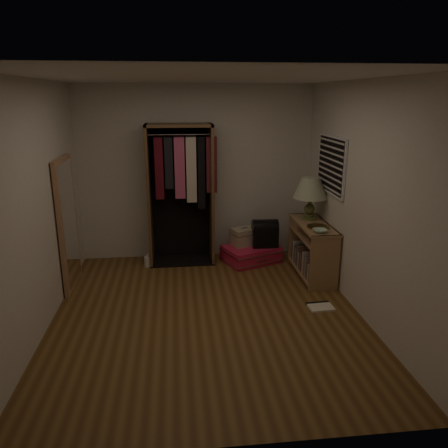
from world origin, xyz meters
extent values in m
plane|color=brown|center=(0.00, 0.00, 0.00)|extent=(4.00, 4.00, 0.00)
cube|color=beige|center=(0.00, 2.00, 1.30)|extent=(3.50, 0.02, 2.60)
cube|color=beige|center=(0.00, -2.00, 1.30)|extent=(3.50, 0.02, 2.60)
cube|color=beige|center=(1.75, 0.00, 1.30)|extent=(0.02, 4.00, 2.60)
cube|color=beige|center=(-1.75, 0.00, 1.30)|extent=(0.02, 4.00, 2.60)
cube|color=silver|center=(0.00, 0.00, 2.60)|extent=(3.50, 4.00, 0.01)
cube|color=white|center=(1.73, 1.00, 1.55)|extent=(0.03, 0.96, 0.76)
cube|color=black|center=(1.73, 1.00, 1.55)|extent=(0.03, 0.90, 0.70)
cube|color=silver|center=(1.71, 1.00, 1.24)|extent=(0.01, 0.88, 0.02)
cube|color=silver|center=(1.71, 1.00, 1.32)|extent=(0.01, 0.88, 0.02)
cube|color=silver|center=(1.71, 1.00, 1.39)|extent=(0.01, 0.88, 0.02)
cube|color=silver|center=(1.71, 1.00, 1.47)|extent=(0.01, 0.88, 0.02)
cube|color=silver|center=(1.71, 1.00, 1.55)|extent=(0.01, 0.88, 0.02)
cube|color=silver|center=(1.71, 1.00, 1.63)|extent=(0.01, 0.88, 0.02)
cube|color=silver|center=(1.71, 1.00, 1.71)|extent=(0.01, 0.88, 0.02)
cube|color=silver|center=(1.71, 1.00, 1.78)|extent=(0.01, 0.88, 0.02)
cube|color=silver|center=(1.71, 1.00, 1.86)|extent=(0.01, 0.88, 0.02)
cube|color=#987049|center=(1.54, 0.46, 0.38)|extent=(0.40, 0.03, 0.75)
cube|color=#987049|center=(1.54, 1.54, 0.38)|extent=(0.40, 0.03, 0.75)
cube|color=#987049|center=(1.54, 1.00, 0.06)|extent=(0.40, 1.04, 0.03)
cube|color=#987049|center=(1.54, 1.00, 0.57)|extent=(0.40, 1.04, 0.03)
cube|color=#987049|center=(1.54, 1.00, 0.73)|extent=(0.42, 1.12, 0.03)
cube|color=brown|center=(1.73, 1.00, 0.38)|extent=(0.02, 1.10, 0.75)
cube|color=#987049|center=(1.53, 1.33, 0.65)|extent=(0.36, 0.38, 0.13)
cube|color=gray|center=(1.46, 0.53, 0.21)|extent=(0.18, 0.04, 0.27)
cube|color=#4C3833|center=(1.47, 0.57, 0.21)|extent=(0.20, 0.04, 0.27)
cube|color=#B7AD99|center=(1.45, 0.62, 0.19)|extent=(0.15, 0.04, 0.23)
cube|color=brown|center=(1.47, 0.67, 0.23)|extent=(0.21, 0.04, 0.31)
cube|color=#3F4C59|center=(1.47, 0.71, 0.23)|extent=(0.20, 0.03, 0.31)
cube|color=gray|center=(1.47, 0.76, 0.22)|extent=(0.20, 0.03, 0.29)
cube|color=#59594C|center=(1.47, 0.80, 0.22)|extent=(0.21, 0.03, 0.28)
cube|color=#B2724C|center=(1.45, 0.84, 0.20)|extent=(0.17, 0.05, 0.24)
cube|color=beige|center=(1.46, 0.89, 0.23)|extent=(0.17, 0.03, 0.31)
cube|color=#332D38|center=(1.45, 0.94, 0.21)|extent=(0.15, 0.05, 0.27)
cube|color=gray|center=(1.46, 0.99, 0.20)|extent=(0.18, 0.03, 0.24)
cube|color=#4C3833|center=(1.45, 1.03, 0.20)|extent=(0.17, 0.05, 0.25)
cube|color=#B7AD99|center=(1.45, 1.09, 0.19)|extent=(0.16, 0.04, 0.22)
cube|color=brown|center=(1.47, 1.14, 0.22)|extent=(0.20, 0.04, 0.30)
cube|color=#3F4C59|center=(1.47, 1.19, 0.21)|extent=(0.21, 0.04, 0.26)
cube|color=gray|center=(1.47, 1.24, 0.19)|extent=(0.21, 0.03, 0.23)
cube|color=#59594C|center=(1.45, 1.28, 0.22)|extent=(0.16, 0.03, 0.29)
cube|color=#B2724C|center=(1.47, 1.32, 0.21)|extent=(0.20, 0.04, 0.26)
cube|color=beige|center=(1.45, 1.37, 0.23)|extent=(0.17, 0.03, 0.30)
cube|color=#332D38|center=(1.46, 1.41, 0.20)|extent=(0.18, 0.03, 0.26)
cube|color=brown|center=(-0.70, 1.74, 1.02)|extent=(0.04, 0.50, 2.05)
cube|color=brown|center=(0.20, 1.74, 1.02)|extent=(0.04, 0.50, 2.05)
cube|color=brown|center=(-0.25, 1.74, 2.03)|extent=(0.95, 0.50, 0.04)
cube|color=black|center=(-0.25, 1.98, 1.02)|extent=(0.95, 0.02, 2.05)
cube|color=black|center=(-0.25, 1.74, 0.01)|extent=(0.95, 0.50, 0.02)
cylinder|color=silver|center=(-0.25, 1.74, 1.90)|extent=(0.87, 0.02, 0.02)
cube|color=#590F19|center=(-0.54, 1.72, 1.43)|extent=(0.12, 0.13, 0.88)
cube|color=black|center=(-0.41, 1.72, 1.51)|extent=(0.12, 0.14, 0.73)
cube|color=#BF4C72|center=(-0.25, 1.72, 1.43)|extent=(0.15, 0.16, 0.87)
cube|color=beige|center=(-0.09, 1.72, 1.40)|extent=(0.14, 0.13, 0.94)
cube|color=black|center=(0.06, 1.72, 1.35)|extent=(0.11, 0.11, 1.04)
cube|color=maroon|center=(0.21, 1.72, 1.47)|extent=(0.15, 0.10, 0.80)
cube|color=#AC7853|center=(-1.71, 1.00, 0.85)|extent=(0.05, 0.80, 1.70)
cube|color=white|center=(-1.68, 1.00, 0.85)|extent=(0.01, 0.68, 1.58)
cube|color=#CF1941|center=(0.79, 1.60, 0.12)|extent=(0.93, 0.81, 0.25)
cube|color=silver|center=(0.79, 1.60, 0.06)|extent=(0.96, 0.84, 0.01)
cube|color=silver|center=(0.79, 1.60, 0.19)|extent=(0.96, 0.84, 0.01)
cylinder|color=silver|center=(0.90, 1.33, 0.12)|extent=(0.17, 0.09, 0.02)
cube|color=tan|center=(0.69, 1.68, 0.37)|extent=(0.45, 0.38, 0.26)
cube|color=brown|center=(0.69, 1.68, 0.43)|extent=(0.46, 0.39, 0.01)
cylinder|color=silver|center=(0.69, 1.68, 0.51)|extent=(0.11, 0.06, 0.02)
cube|color=black|center=(0.99, 1.59, 0.39)|extent=(0.39, 0.26, 0.29)
cylinder|color=black|center=(0.99, 1.59, 0.54)|extent=(0.39, 0.26, 0.25)
cylinder|color=#4F582A|center=(1.54, 1.23, 0.77)|extent=(0.23, 0.23, 0.03)
cylinder|color=#4F582A|center=(1.54, 1.23, 0.81)|extent=(0.14, 0.14, 0.04)
sphere|color=#4F582A|center=(1.54, 1.23, 0.90)|extent=(0.17, 0.17, 0.15)
cylinder|color=#4F582A|center=(1.54, 1.23, 1.01)|extent=(0.06, 0.06, 0.09)
cone|color=beige|center=(1.54, 1.23, 1.20)|extent=(0.55, 0.55, 0.29)
cone|color=white|center=(1.54, 1.23, 1.20)|extent=(0.49, 0.49, 0.27)
cylinder|color=olive|center=(1.54, 0.81, 0.76)|extent=(0.30, 0.30, 0.02)
imported|color=#B1D4B1|center=(1.49, 0.60, 0.77)|extent=(0.20, 0.20, 0.04)
cylinder|color=white|center=(-0.76, 1.57, 0.08)|extent=(0.12, 0.12, 0.15)
cylinder|color=white|center=(-0.76, 1.57, 0.17)|extent=(0.05, 0.05, 0.04)
cube|color=#F0E6CA|center=(1.35, 0.01, 0.01)|extent=(0.31, 0.25, 0.02)
cube|color=black|center=(1.34, 0.10, 0.01)|extent=(0.29, 0.06, 0.03)
camera|label=1|loc=(-0.32, -4.53, 2.42)|focal=35.00mm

